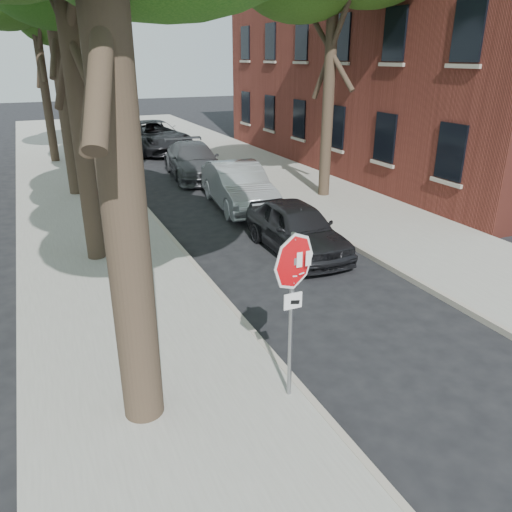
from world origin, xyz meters
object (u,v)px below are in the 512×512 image
(tree_far, at_px, (31,0))
(car_d, at_px, (154,137))
(car_c, at_px, (193,161))
(car_b, at_px, (238,186))
(car_a, at_px, (297,228))
(stop_sign, at_px, (293,286))

(tree_far, relative_size, car_d, 1.57)
(car_c, bearing_deg, tree_far, 137.82)
(car_b, relative_size, car_c, 0.92)
(tree_far, height_order, car_a, tree_far)
(stop_sign, distance_m, car_c, 15.61)
(car_b, relative_size, car_d, 0.77)
(car_b, distance_m, car_d, 12.02)
(car_b, distance_m, car_c, 5.11)
(car_b, bearing_deg, car_c, 95.73)
(car_a, height_order, car_b, car_b)
(tree_far, bearing_deg, car_b, -64.25)
(tree_far, distance_m, car_a, 17.70)
(stop_sign, relative_size, car_c, 0.52)
(stop_sign, distance_m, car_d, 22.38)
(car_c, bearing_deg, car_b, -84.10)
(car_a, distance_m, car_c, 9.71)
(stop_sign, bearing_deg, car_c, 77.76)
(car_c, relative_size, car_d, 0.84)
(stop_sign, height_order, car_b, stop_sign)
(car_c, bearing_deg, stop_sign, -96.34)
(car_b, bearing_deg, tree_far, 121.47)
(car_d, bearing_deg, car_a, -97.69)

